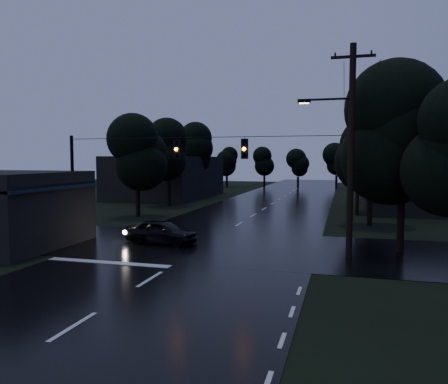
% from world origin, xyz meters
% --- Properties ---
extents(ground, '(160.00, 160.00, 0.00)m').
position_xyz_m(ground, '(0.00, 0.00, 0.00)').
color(ground, black).
rests_on(ground, ground).
extents(main_road, '(12.00, 120.00, 0.02)m').
position_xyz_m(main_road, '(0.00, 30.00, 0.00)').
color(main_road, black).
rests_on(main_road, ground).
extents(cross_street, '(60.00, 9.00, 0.02)m').
position_xyz_m(cross_street, '(0.00, 12.00, 0.00)').
color(cross_street, black).
rests_on(cross_street, ground).
extents(building_far_right, '(10.00, 14.00, 4.40)m').
position_xyz_m(building_far_right, '(14.00, 34.00, 2.20)').
color(building_far_right, black).
rests_on(building_far_right, ground).
extents(building_far_left, '(10.00, 16.00, 5.00)m').
position_xyz_m(building_far_left, '(-14.00, 40.00, 2.50)').
color(building_far_left, black).
rests_on(building_far_left, ground).
extents(utility_pole_main, '(3.50, 0.30, 10.00)m').
position_xyz_m(utility_pole_main, '(7.41, 11.00, 5.26)').
color(utility_pole_main, black).
rests_on(utility_pole_main, ground).
extents(utility_pole_far, '(2.00, 0.30, 7.50)m').
position_xyz_m(utility_pole_far, '(8.30, 28.00, 3.88)').
color(utility_pole_far, black).
rests_on(utility_pole_far, ground).
extents(anchor_pole_left, '(0.18, 0.18, 6.00)m').
position_xyz_m(anchor_pole_left, '(-7.50, 11.00, 3.00)').
color(anchor_pole_left, black).
rests_on(anchor_pole_left, ground).
extents(span_signals, '(15.00, 0.37, 1.12)m').
position_xyz_m(span_signals, '(0.56, 10.99, 5.24)').
color(span_signals, black).
rests_on(span_signals, ground).
extents(tree_corner_near, '(4.48, 4.48, 9.44)m').
position_xyz_m(tree_corner_near, '(10.00, 13.00, 5.99)').
color(tree_corner_near, black).
rests_on(tree_corner_near, ground).
extents(tree_left_a, '(3.92, 3.92, 8.26)m').
position_xyz_m(tree_left_a, '(-9.00, 22.00, 5.24)').
color(tree_left_a, black).
rests_on(tree_left_a, ground).
extents(tree_left_b, '(4.20, 4.20, 8.85)m').
position_xyz_m(tree_left_b, '(-9.60, 30.00, 5.62)').
color(tree_left_b, black).
rests_on(tree_left_b, ground).
extents(tree_left_c, '(4.48, 4.48, 9.44)m').
position_xyz_m(tree_left_c, '(-10.20, 40.00, 5.99)').
color(tree_left_c, black).
rests_on(tree_left_c, ground).
extents(tree_right_a, '(4.20, 4.20, 8.85)m').
position_xyz_m(tree_right_a, '(9.00, 22.00, 5.62)').
color(tree_right_a, black).
rests_on(tree_right_a, ground).
extents(tree_right_b, '(4.48, 4.48, 9.44)m').
position_xyz_m(tree_right_b, '(9.60, 30.00, 5.99)').
color(tree_right_b, black).
rests_on(tree_right_b, ground).
extents(tree_right_c, '(4.76, 4.76, 10.03)m').
position_xyz_m(tree_right_c, '(10.20, 40.00, 6.37)').
color(tree_right_c, black).
rests_on(tree_right_c, ground).
extents(car, '(4.09, 1.87, 1.36)m').
position_xyz_m(car, '(-2.45, 11.77, 0.68)').
color(car, black).
rests_on(car, ground).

